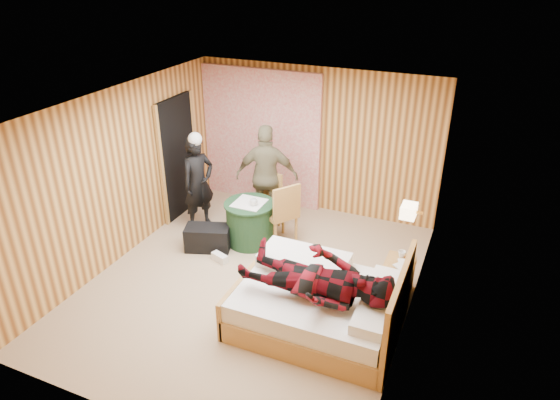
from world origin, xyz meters
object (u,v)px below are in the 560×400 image
at_px(man_on_bed, 317,270).
at_px(chair_near, 282,210).
at_px(nightstand, 398,278).
at_px(woman_standing, 198,183).
at_px(bed, 320,304).
at_px(chair_far, 268,196).
at_px(wall_lamp, 409,211).
at_px(man_at_table, 267,177).
at_px(duffel_bag, 208,238).
at_px(round_table, 250,222).

bearing_deg(man_on_bed, chair_near, 123.41).
height_order(nightstand, woman_standing, woman_standing).
distance_m(chair_near, man_on_bed, 2.16).
bearing_deg(nightstand, bed, -127.80).
bearing_deg(chair_far, wall_lamp, -8.10).
bearing_deg(bed, man_on_bed, -84.54).
height_order(nightstand, man_at_table, man_at_table).
distance_m(bed, woman_standing, 3.09).
xyz_separation_m(bed, man_on_bed, (0.02, -0.23, 0.65)).
xyz_separation_m(chair_far, duffel_bag, (-0.53, -1.06, -0.35)).
distance_m(round_table, woman_standing, 1.08).
bearing_deg(chair_near, man_on_bed, 68.26).
bearing_deg(chair_far, man_at_table, 144.79).
xyz_separation_m(wall_lamp, duffel_bag, (-2.94, 0.06, -1.11)).
distance_m(chair_far, duffel_bag, 1.24).
bearing_deg(chair_near, nightstand, 107.85).
relative_size(wall_lamp, man_on_bed, 0.15).
bearing_deg(wall_lamp, chair_far, 154.96).
xyz_separation_m(bed, round_table, (-1.64, 1.41, 0.05)).
xyz_separation_m(woman_standing, man_at_table, (0.98, 0.51, 0.08)).
relative_size(woman_standing, man_at_table, 0.90).
distance_m(nightstand, chair_far, 2.61).
relative_size(nightstand, duffel_bag, 0.77).
relative_size(bed, chair_near, 1.89).
distance_m(man_at_table, man_on_bed, 2.83).
height_order(duffel_bag, man_at_table, man_at_table).
relative_size(nightstand, chair_far, 0.56).
height_order(chair_near, man_on_bed, man_on_bed).
distance_m(wall_lamp, man_at_table, 2.73).
distance_m(wall_lamp, nightstand, 1.04).
relative_size(chair_near, man_on_bed, 0.58).
height_order(bed, man_at_table, man_at_table).
height_order(bed, woman_standing, woman_standing).
distance_m(bed, chair_far, 2.61).
bearing_deg(man_at_table, bed, 111.73).
relative_size(chair_far, woman_standing, 0.60).
bearing_deg(wall_lamp, nightstand, 123.67).
height_order(chair_near, man_at_table, man_at_table).
bearing_deg(duffel_bag, nightstand, -19.14).
xyz_separation_m(bed, chair_far, (-1.62, 2.03, 0.24)).
relative_size(wall_lamp, man_at_table, 0.15).
xyz_separation_m(man_at_table, man_on_bed, (1.66, -2.29, 0.08)).
bearing_deg(bed, man_at_table, 128.52).
bearing_deg(nightstand, duffel_bag, -179.94).
distance_m(bed, nightstand, 1.23).
bearing_deg(chair_near, chair_far, -100.98).
height_order(bed, man_on_bed, man_on_bed).
xyz_separation_m(nightstand, round_table, (-2.39, 0.44, 0.09)).
distance_m(round_table, chair_far, 0.65).
xyz_separation_m(woman_standing, man_on_bed, (2.65, -1.78, 0.16)).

